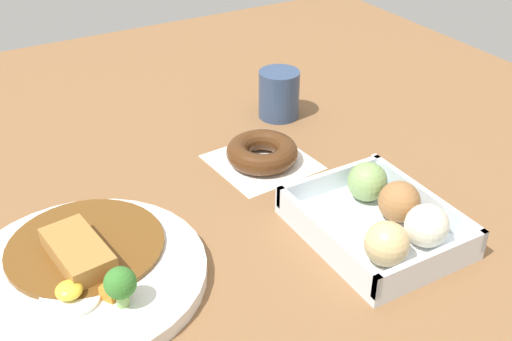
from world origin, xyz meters
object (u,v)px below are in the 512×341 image
Objects in this scene: donut_box at (384,219)px; coffee_mug at (279,94)px; curry_plate at (84,270)px; chocolate_ring_donut at (262,153)px.

donut_box is 2.54× the size of coffee_mug.
coffee_mug is (0.24, -0.41, 0.03)m from curry_plate.
donut_box is 0.23m from chocolate_ring_donut.
chocolate_ring_donut is (0.12, -0.31, 0.00)m from curry_plate.
curry_plate is 3.44× the size of coffee_mug.
chocolate_ring_donut is 0.16m from coffee_mug.
coffee_mug reaches higher than curry_plate.
curry_plate reaches higher than chocolate_ring_donut.
curry_plate is 0.33m from chocolate_ring_donut.
curry_plate is 1.86× the size of chocolate_ring_donut.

